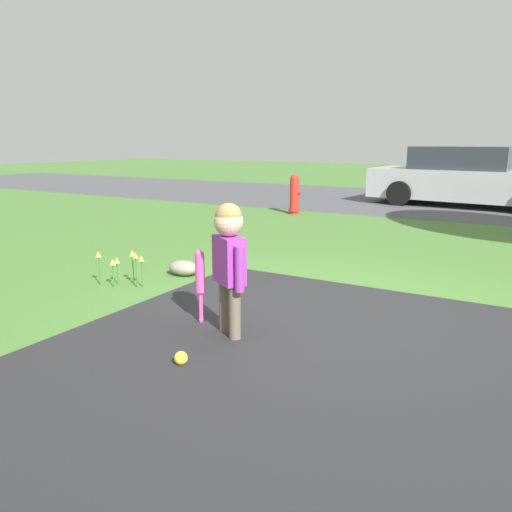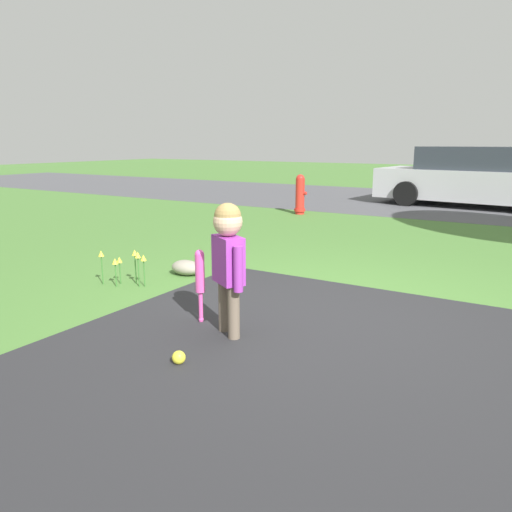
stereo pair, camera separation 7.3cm
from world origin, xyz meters
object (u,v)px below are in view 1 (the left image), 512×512
Objects in this scene: sports_ball at (181,358)px; fire_hydrant at (294,195)px; child at (229,251)px; baseball_bat at (200,276)px; parked_car at (469,179)px.

fire_hydrant is (-2.51, 6.86, 0.35)m from sports_ball.
sports_ball is (0.01, -0.61, -0.62)m from child.
sports_ball is (0.37, -0.72, -0.35)m from baseball_bat.
parked_car is (0.39, 9.47, -0.03)m from child.
sports_ball is 7.31m from fire_hydrant.
child is 9.48m from parked_car.
fire_hydrant is at bearing -126.33° from parked_car.
parked_car reaches higher than child.
parked_car reaches higher than baseball_bat.
child is at bearing -68.13° from fire_hydrant.
sports_ball is at bearing -69.86° from fire_hydrant.
fire_hydrant is at bearing 143.17° from child.
child is 0.22× the size of parked_car.
child is 0.87m from sports_ball.
child is 0.46m from baseball_bat.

